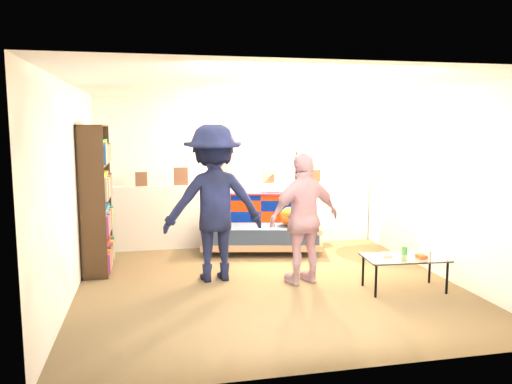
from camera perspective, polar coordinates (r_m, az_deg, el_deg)
ground at (r=6.45m, az=0.76°, el=-9.76°), size 5.00×5.00×0.00m
room_shell at (r=6.62m, az=-0.13°, el=5.42°), size 4.60×5.05×2.45m
half_wall_ledge at (r=8.05m, az=-2.09°, el=-2.59°), size 4.45×0.15×1.00m
ledge_decor at (r=7.90m, az=-3.71°, el=2.16°), size 2.97×0.02×0.45m
futon_sofa at (r=7.70m, az=0.70°, el=-4.13°), size 1.92×1.18×0.77m
bookshelf at (r=6.93m, az=-17.84°, el=-1.24°), size 0.32×0.97×1.93m
coffee_table at (r=6.15m, az=16.67°, el=-7.35°), size 0.98×0.59×0.49m
floor_lamp at (r=7.85m, az=4.69°, el=1.80°), size 0.32×0.30×1.60m
person_left at (r=6.21m, az=-4.83°, el=-1.26°), size 1.30×0.80×1.94m
person_right at (r=6.08m, az=5.55°, el=-3.05°), size 1.01×0.62×1.61m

